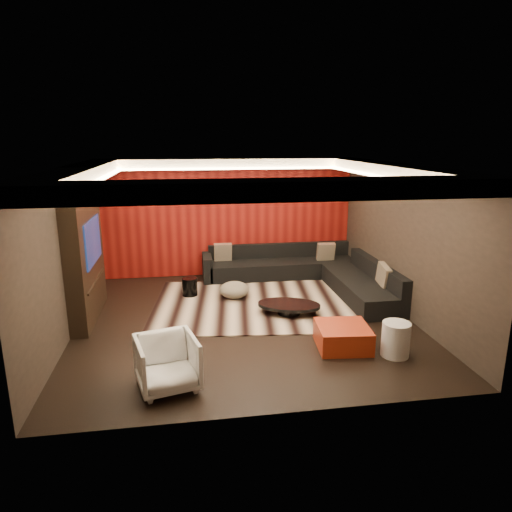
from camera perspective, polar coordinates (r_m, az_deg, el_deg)
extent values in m
cube|color=black|center=(8.51, -1.37, -8.02)|extent=(6.00, 6.00, 0.02)
cube|color=silver|center=(7.87, -1.50, 11.30)|extent=(6.00, 6.00, 0.02)
cube|color=black|center=(11.01, -3.53, 4.83)|extent=(6.00, 0.02, 2.80)
cube|color=black|center=(8.25, -22.64, 0.40)|extent=(0.02, 6.00, 2.80)
cube|color=black|center=(8.97, 18.00, 1.90)|extent=(0.02, 6.00, 2.80)
cube|color=#6B0C0A|center=(10.97, -3.51, 4.80)|extent=(5.98, 0.05, 2.78)
cube|color=silver|center=(10.55, -3.48, 11.47)|extent=(6.00, 0.60, 0.22)
cube|color=silver|center=(5.22, 2.48, 8.29)|extent=(6.00, 0.60, 0.22)
cube|color=silver|center=(7.98, -21.36, 9.50)|extent=(0.60, 4.80, 0.22)
cube|color=silver|center=(8.66, 16.81, 10.20)|extent=(0.60, 4.80, 0.22)
cube|color=#FFD899|center=(10.22, -3.28, 10.86)|extent=(4.80, 0.08, 0.04)
cube|color=#FFD899|center=(5.57, 1.77, 7.75)|extent=(4.80, 0.08, 0.04)
cube|color=#FFD899|center=(7.93, -18.87, 9.03)|extent=(0.08, 4.80, 0.04)
cube|color=#FFD899|center=(8.52, 14.68, 9.67)|extent=(0.08, 4.80, 0.04)
cube|color=black|center=(8.85, -20.58, -0.50)|extent=(0.30, 2.00, 2.20)
cube|color=black|center=(8.74, -19.76, 1.76)|extent=(0.04, 1.30, 0.80)
cube|color=black|center=(8.92, -19.35, -2.94)|extent=(0.04, 1.60, 0.04)
cube|color=#C1A78D|center=(9.23, -0.16, -6.04)|extent=(4.31, 3.43, 0.02)
cylinder|color=black|center=(8.72, 4.13, -6.56)|extent=(1.50, 1.50, 0.20)
cylinder|color=black|center=(9.75, -8.28, -3.82)|extent=(0.42, 0.42, 0.38)
ellipsoid|color=beige|center=(9.53, -2.73, -4.24)|extent=(0.69, 0.69, 0.34)
cylinder|color=silver|center=(7.41, 17.05, -9.92)|extent=(0.49, 0.49, 0.54)
cube|color=maroon|center=(7.53, 10.78, -9.85)|extent=(0.89, 0.89, 0.36)
imported|color=white|center=(6.33, -11.04, -13.01)|extent=(0.94, 0.95, 0.72)
cube|color=black|center=(11.02, 3.28, -1.55)|extent=(3.50, 0.90, 0.40)
cube|color=black|center=(11.26, 2.93, 0.77)|extent=(3.50, 0.20, 0.35)
cube|color=black|center=(9.80, 12.95, -4.00)|extent=(0.90, 2.60, 0.40)
cube|color=black|center=(9.82, 14.97, -1.79)|extent=(0.20, 2.60, 0.35)
cube|color=black|center=(10.77, -6.12, -1.46)|extent=(0.20, 0.90, 0.60)
cube|color=beige|center=(9.37, 15.66, -2.34)|extent=(0.12, 0.50, 0.50)
cube|color=beige|center=(10.87, -4.16, 0.49)|extent=(0.42, 0.20, 0.44)
cube|color=beige|center=(11.02, 8.71, 0.55)|extent=(0.42, 0.20, 0.44)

